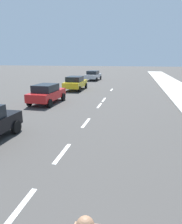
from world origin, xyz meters
The scene contains 10 objects.
ground_plane centered at (0.00, 20.00, 0.00)m, with size 160.00×160.00×0.00m, color #423F3D.
lane_stripe_2 centered at (0.00, 7.07, 0.00)m, with size 0.16×1.80×0.01m, color white.
lane_stripe_3 centered at (0.00, 10.32, 0.00)m, with size 0.16×1.80×0.01m, color white.
lane_stripe_4 centered at (0.00, 14.35, 0.00)m, with size 0.16×1.80×0.01m, color white.
lane_stripe_5 centered at (0.00, 18.97, 0.00)m, with size 0.16×1.80×0.01m, color white.
lane_stripe_6 centered at (0.00, 21.35, 0.00)m, with size 0.16×1.80×0.01m, color white.
lane_stripe_7 centered at (0.00, 27.49, 0.00)m, with size 0.16×1.80×0.01m, color white.
parked_car_red centered at (-4.33, 18.89, 0.84)m, with size 2.00×4.11×1.57m.
parked_car_yellow centered at (-4.12, 26.52, 0.84)m, with size 1.99×4.30×1.57m.
parked_car_silver centered at (-4.22, 37.60, 0.84)m, with size 2.21×4.51×1.57m.
Camera 1 is at (2.64, 3.22, 3.61)m, focal length 33.50 mm.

